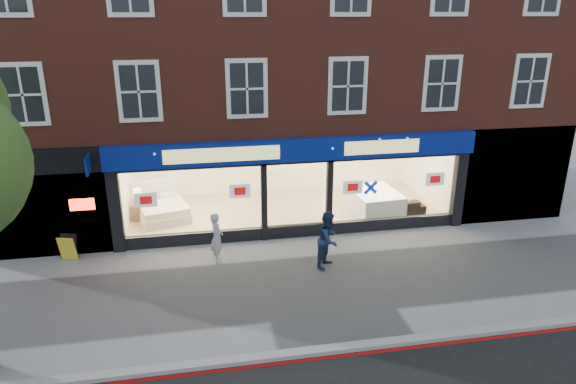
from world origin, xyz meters
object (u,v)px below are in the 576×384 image
object	(u,v)px
a_board	(68,247)
mattress_stack	(374,201)
sofa	(395,208)
pedestrian_blue	(328,239)
display_bed	(162,209)
pedestrian_grey	(217,238)

from	to	relation	value
a_board	mattress_stack	bearing A→B (deg)	24.41
sofa	pedestrian_blue	xyz separation A→B (m)	(-3.22, -3.02, 0.44)
mattress_stack	display_bed	bearing A→B (deg)	173.45
a_board	display_bed	bearing A→B (deg)	59.82
mattress_stack	sofa	distance (m)	0.78
sofa	a_board	world-z (taller)	a_board
display_bed	sofa	size ratio (longest dim) A/B	1.16
pedestrian_blue	a_board	bearing A→B (deg)	115.37
display_bed	a_board	size ratio (longest dim) A/B	3.03
display_bed	a_board	distance (m)	3.65
display_bed	pedestrian_blue	distance (m)	6.51
pedestrian_grey	pedestrian_blue	xyz separation A→B (m)	(3.09, -0.86, 0.08)
mattress_stack	a_board	distance (m)	10.15
mattress_stack	pedestrian_blue	world-z (taller)	pedestrian_blue
display_bed	pedestrian_grey	bearing A→B (deg)	-78.70
pedestrian_blue	mattress_stack	bearing A→B (deg)	2.09
pedestrian_grey	sofa	bearing A→B (deg)	-76.14
a_board	pedestrian_grey	world-z (taller)	pedestrian_grey
pedestrian_grey	display_bed	bearing A→B (deg)	21.17
display_bed	mattress_stack	size ratio (longest dim) A/B	1.11
mattress_stack	a_board	world-z (taller)	mattress_stack
a_board	pedestrian_blue	xyz separation A→B (m)	(7.38, -1.77, 0.45)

